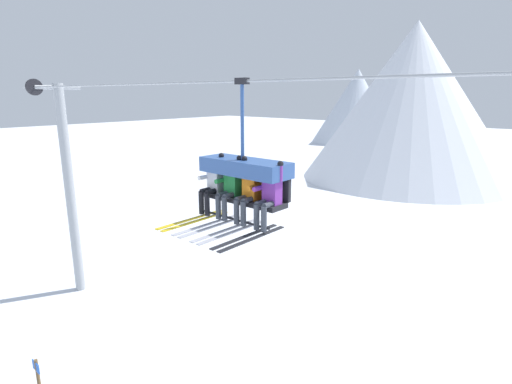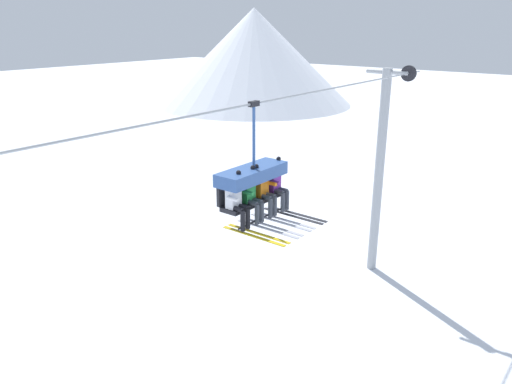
{
  "view_description": "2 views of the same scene",
  "coord_description": "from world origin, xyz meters",
  "px_view_note": "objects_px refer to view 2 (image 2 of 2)",
  "views": [
    {
      "loc": [
        6.37,
        -6.45,
        7.67
      ],
      "look_at": [
        1.32,
        -0.67,
        5.79
      ],
      "focal_mm": 28.0,
      "sensor_mm": 36.0,
      "label": 1
    },
    {
      "loc": [
        -7.61,
        -7.7,
        9.62
      ],
      "look_at": [
        0.95,
        -0.97,
        5.91
      ],
      "focal_mm": 35.0,
      "sensor_mm": 36.0,
      "label": 2
    }
  ],
  "objects_px": {
    "chairlift_chair": "(251,179)",
    "skier_white": "(238,201)",
    "lift_tower_far": "(380,169)",
    "skier_purple": "(278,184)",
    "skier_green": "(252,195)",
    "skier_orange": "(265,190)"
  },
  "relations": [
    {
      "from": "chairlift_chair",
      "to": "skier_white",
      "type": "xyz_separation_m",
      "value": [
        -0.76,
        -0.21,
        -0.28
      ]
    },
    {
      "from": "skier_white",
      "to": "skier_green",
      "type": "height_order",
      "value": "same"
    },
    {
      "from": "skier_green",
      "to": "skier_white",
      "type": "bearing_deg",
      "value": 180.0
    },
    {
      "from": "lift_tower_far",
      "to": "skier_purple",
      "type": "height_order",
      "value": "lift_tower_far"
    },
    {
      "from": "chairlift_chair",
      "to": "skier_orange",
      "type": "relative_size",
      "value": 1.59
    },
    {
      "from": "skier_orange",
      "to": "lift_tower_far",
      "type": "bearing_deg",
      "value": 6.15
    },
    {
      "from": "chairlift_chair",
      "to": "skier_green",
      "type": "height_order",
      "value": "chairlift_chair"
    },
    {
      "from": "skier_white",
      "to": "skier_orange",
      "type": "bearing_deg",
      "value": 0.0
    },
    {
      "from": "skier_orange",
      "to": "skier_purple",
      "type": "distance_m",
      "value": 0.52
    },
    {
      "from": "skier_orange",
      "to": "chairlift_chair",
      "type": "bearing_deg",
      "value": 139.57
    },
    {
      "from": "skier_green",
      "to": "chairlift_chair",
      "type": "bearing_deg",
      "value": 40.43
    },
    {
      "from": "lift_tower_far",
      "to": "skier_green",
      "type": "relative_size",
      "value": 4.82
    },
    {
      "from": "chairlift_chair",
      "to": "skier_orange",
      "type": "bearing_deg",
      "value": -40.43
    },
    {
      "from": "chairlift_chair",
      "to": "skier_green",
      "type": "xyz_separation_m",
      "value": [
        -0.25,
        -0.21,
        -0.28
      ]
    },
    {
      "from": "skier_orange",
      "to": "skier_purple",
      "type": "bearing_deg",
      "value": 0.0
    },
    {
      "from": "skier_green",
      "to": "skier_orange",
      "type": "bearing_deg",
      "value": 0.0
    },
    {
      "from": "lift_tower_far",
      "to": "skier_green",
      "type": "xyz_separation_m",
      "value": [
        -9.07,
        -0.92,
        1.6
      ]
    },
    {
      "from": "lift_tower_far",
      "to": "chairlift_chair",
      "type": "height_order",
      "value": "lift_tower_far"
    },
    {
      "from": "lift_tower_far",
      "to": "skier_orange",
      "type": "height_order",
      "value": "lift_tower_far"
    },
    {
      "from": "skier_purple",
      "to": "skier_orange",
      "type": "bearing_deg",
      "value": 180.0
    },
    {
      "from": "lift_tower_far",
      "to": "chairlift_chair",
      "type": "xyz_separation_m",
      "value": [
        -8.82,
        -0.71,
        1.88
      ]
    },
    {
      "from": "skier_green",
      "to": "skier_purple",
      "type": "distance_m",
      "value": 1.02
    }
  ]
}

